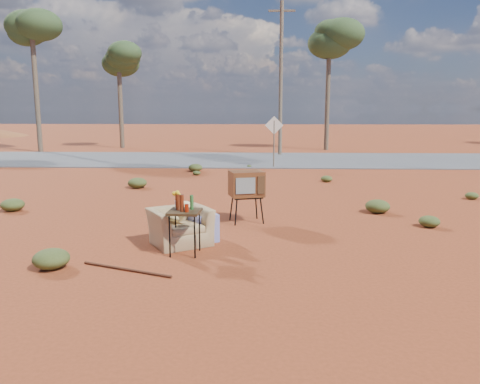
{
  "coord_description": "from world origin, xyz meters",
  "views": [
    {
      "loc": [
        0.86,
        -8.04,
        2.48
      ],
      "look_at": [
        0.48,
        1.4,
        0.8
      ],
      "focal_mm": 35.0,
      "sensor_mm": 36.0,
      "label": 1
    }
  ],
  "objects": [
    {
      "name": "rusty_bar",
      "position": [
        -1.19,
        -1.18,
        0.02
      ],
      "size": [
        1.54,
        0.64,
        0.04
      ],
      "primitive_type": "cylinder",
      "rotation": [
        0.0,
        1.57,
        -0.38
      ],
      "color": "#492213",
      "rests_on": "ground"
    },
    {
      "name": "eucalyptus_center",
      "position": [
        5.0,
        21.0,
        6.43
      ],
      "size": [
        3.2,
        3.2,
        7.6
      ],
      "color": "brown",
      "rests_on": "ground"
    },
    {
      "name": "scrub_patch",
      "position": [
        -0.82,
        4.41,
        0.14
      ],
      "size": [
        17.49,
        8.07,
        0.33
      ],
      "color": "#425224",
      "rests_on": "ground"
    },
    {
      "name": "eucalyptus_near_left",
      "position": [
        -8.0,
        22.0,
        5.45
      ],
      "size": [
        3.2,
        3.2,
        6.6
      ],
      "color": "brown",
      "rests_on": "ground"
    },
    {
      "name": "side_table",
      "position": [
        -0.44,
        -0.25,
        0.79
      ],
      "size": [
        0.57,
        0.57,
        1.07
      ],
      "rotation": [
        0.0,
        0.0,
        -0.06
      ],
      "color": "#332412",
      "rests_on": "ground"
    },
    {
      "name": "road_sign",
      "position": [
        1.5,
        12.0,
        1.5
      ],
      "size": [
        0.78,
        0.06,
        2.19
      ],
      "color": "brown",
      "rests_on": "ground"
    },
    {
      "name": "highway",
      "position": [
        0.0,
        15.0,
        0.02
      ],
      "size": [
        140.0,
        7.0,
        0.04
      ],
      "primitive_type": "cube",
      "color": "#565659",
      "rests_on": "ground"
    },
    {
      "name": "tv_unit",
      "position": [
        0.59,
        2.07,
        0.85
      ],
      "size": [
        0.84,
        0.74,
        1.14
      ],
      "rotation": [
        0.0,
        0.0,
        0.29
      ],
      "color": "black",
      "rests_on": "ground"
    },
    {
      "name": "eucalyptus_left",
      "position": [
        -12.0,
        19.0,
        6.92
      ],
      "size": [
        3.2,
        3.2,
        8.1
      ],
      "color": "brown",
      "rests_on": "ground"
    },
    {
      "name": "armchair",
      "position": [
        -0.52,
        0.36,
        0.42
      ],
      "size": [
        1.34,
        1.3,
        0.91
      ],
      "rotation": [
        0.0,
        0.0,
        0.55
      ],
      "color": "#9B7E54",
      "rests_on": "ground"
    },
    {
      "name": "ground",
      "position": [
        0.0,
        0.0,
        0.0
      ],
      "size": [
        140.0,
        140.0,
        0.0
      ],
      "primitive_type": "plane",
      "color": "brown",
      "rests_on": "ground"
    },
    {
      "name": "utility_pole_center",
      "position": [
        2.0,
        17.5,
        4.15
      ],
      "size": [
        1.4,
        0.2,
        8.0
      ],
      "color": "brown",
      "rests_on": "ground"
    }
  ]
}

